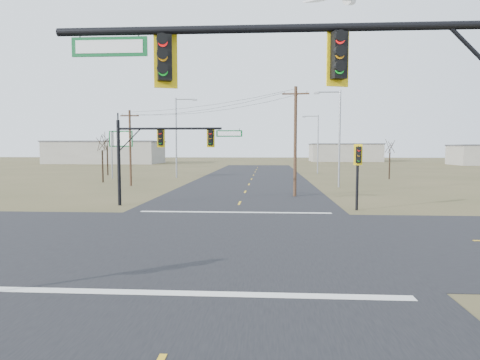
# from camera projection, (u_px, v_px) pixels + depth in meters

# --- Properties ---
(ground) EXTENTS (320.00, 320.00, 0.00)m
(ground) POSITION_uv_depth(u_px,v_px,m) (222.00, 238.00, 19.33)
(ground) COLOR brown
(ground) RESTS_ON ground
(road_ew) EXTENTS (160.00, 14.00, 0.02)m
(road_ew) POSITION_uv_depth(u_px,v_px,m) (222.00, 238.00, 19.33)
(road_ew) COLOR black
(road_ew) RESTS_ON ground
(road_ns) EXTENTS (14.00, 160.00, 0.02)m
(road_ns) POSITION_uv_depth(u_px,v_px,m) (222.00, 238.00, 19.33)
(road_ns) COLOR black
(road_ns) RESTS_ON ground
(stop_bar_near) EXTENTS (12.00, 0.40, 0.01)m
(stop_bar_near) POSITION_uv_depth(u_px,v_px,m) (194.00, 293.00, 11.86)
(stop_bar_near) COLOR silver
(stop_bar_near) RESTS_ON road_ns
(stop_bar_far) EXTENTS (12.00, 0.40, 0.01)m
(stop_bar_far) POSITION_uv_depth(u_px,v_px,m) (235.00, 212.00, 26.79)
(stop_bar_far) COLOR silver
(stop_bar_far) RESTS_ON road_ns
(mast_arm_near) EXTENTS (10.68, 0.57, 7.37)m
(mast_arm_near) POSITION_uv_depth(u_px,v_px,m) (354.00, 91.00, 9.71)
(mast_arm_near) COLOR black
(mast_arm_near) RESTS_ON ground
(mast_arm_far) EXTENTS (8.82, 0.57, 5.99)m
(mast_arm_far) POSITION_uv_depth(u_px,v_px,m) (165.00, 144.00, 29.71)
(mast_arm_far) COLOR black
(mast_arm_far) RESTS_ON ground
(pedestal_signal_ne) EXTENTS (0.60, 0.52, 4.32)m
(pedestal_signal_ne) POSITION_uv_depth(u_px,v_px,m) (358.00, 162.00, 27.49)
(pedestal_signal_ne) COLOR black
(pedestal_signal_ne) RESTS_ON ground
(utility_pole_near) EXTENTS (2.22, 0.30, 9.07)m
(utility_pole_near) POSITION_uv_depth(u_px,v_px,m) (295.00, 140.00, 35.26)
(utility_pole_near) COLOR #4D3521
(utility_pole_near) RESTS_ON ground
(utility_pole_far) EXTENTS (1.97, 0.31, 8.03)m
(utility_pole_far) POSITION_uv_depth(u_px,v_px,m) (130.00, 146.00, 45.39)
(utility_pole_far) COLOR #4D3521
(utility_pole_far) RESTS_ON ground
(highway_sign) EXTENTS (3.32, 0.59, 6.27)m
(highway_sign) POSITION_uv_depth(u_px,v_px,m) (121.00, 145.00, 56.02)
(highway_sign) COLOR gray
(highway_sign) RESTS_ON ground
(streetlight_a) EXTENTS (2.78, 0.40, 9.91)m
(streetlight_a) POSITION_uv_depth(u_px,v_px,m) (337.00, 133.00, 43.65)
(streetlight_a) COLOR gray
(streetlight_a) RESTS_ON ground
(streetlight_b) EXTENTS (2.56, 0.33, 9.15)m
(streetlight_b) POSITION_uv_depth(u_px,v_px,m) (317.00, 141.00, 66.52)
(streetlight_b) COLOR gray
(streetlight_b) RESTS_ON ground
(streetlight_c) EXTENTS (2.99, 0.34, 10.72)m
(streetlight_c) POSITION_uv_depth(u_px,v_px,m) (178.00, 133.00, 57.47)
(streetlight_c) COLOR gray
(streetlight_c) RESTS_ON ground
(bare_tree_a) EXTENTS (2.57, 2.57, 5.89)m
(bare_tree_a) POSITION_uv_depth(u_px,v_px,m) (102.00, 143.00, 50.00)
(bare_tree_a) COLOR black
(bare_tree_a) RESTS_ON ground
(bare_tree_b) EXTENTS (3.46, 3.46, 6.73)m
(bare_tree_b) POSITION_uv_depth(u_px,v_px,m) (107.00, 139.00, 62.82)
(bare_tree_b) COLOR black
(bare_tree_b) RESTS_ON ground
(bare_tree_c) EXTENTS (3.05, 3.05, 5.46)m
(bare_tree_c) POSITION_uv_depth(u_px,v_px,m) (390.00, 146.00, 54.78)
(bare_tree_c) COLOR black
(bare_tree_c) RESTS_ON ground
(warehouse_left) EXTENTS (28.00, 14.00, 5.50)m
(warehouse_left) POSITION_uv_depth(u_px,v_px,m) (106.00, 153.00, 111.22)
(warehouse_left) COLOR #9D998B
(warehouse_left) RESTS_ON ground
(warehouse_mid) EXTENTS (20.00, 12.00, 5.00)m
(warehouse_mid) POSITION_uv_depth(u_px,v_px,m) (345.00, 153.00, 127.01)
(warehouse_mid) COLOR #9D998B
(warehouse_mid) RESTS_ON ground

